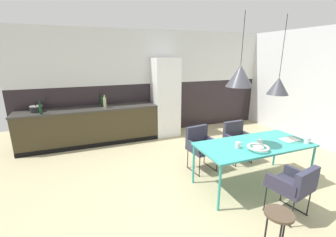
# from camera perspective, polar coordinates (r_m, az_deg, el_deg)

# --- Properties ---
(ground_plane) EXTENTS (8.94, 8.94, 0.00)m
(ground_plane) POSITION_cam_1_polar(r_m,az_deg,el_deg) (4.05, 9.96, -15.98)
(ground_plane) COLOR tan
(back_wall_splashback_dark) EXTENTS (6.88, 0.12, 1.36)m
(back_wall_splashback_dark) POSITION_cam_1_polar(r_m,az_deg,el_deg) (6.36, -3.73, 2.74)
(back_wall_splashback_dark) COLOR black
(back_wall_splashback_dark) RESTS_ON ground
(back_wall_panel_upper) EXTENTS (6.88, 0.12, 1.36)m
(back_wall_panel_upper) POSITION_cam_1_polar(r_m,az_deg,el_deg) (6.20, -3.96, 15.13)
(back_wall_panel_upper) COLOR silver
(back_wall_panel_upper) RESTS_ON back_wall_splashback_dark
(kitchen_counter) EXTENTS (3.20, 0.63, 0.89)m
(kitchen_counter) POSITION_cam_1_polar(r_m,az_deg,el_deg) (5.80, -18.81, -1.81)
(kitchen_counter) COLOR #39311E
(kitchen_counter) RESTS_ON ground
(refrigerator_column) EXTENTS (0.65, 0.60, 2.03)m
(refrigerator_column) POSITION_cam_1_polar(r_m,az_deg,el_deg) (6.03, -0.65, 5.30)
(refrigerator_column) COLOR silver
(refrigerator_column) RESTS_ON ground
(dining_table) EXTENTS (1.86, 0.84, 0.73)m
(dining_table) POSITION_cam_1_polar(r_m,az_deg,el_deg) (3.94, 20.83, -6.51)
(dining_table) COLOR teal
(dining_table) RESTS_ON ground
(armchair_corner_seat) EXTENTS (0.51, 0.49, 0.80)m
(armchair_corner_seat) POSITION_cam_1_polar(r_m,az_deg,el_deg) (4.83, 16.84, -4.40)
(armchair_corner_seat) COLOR #333143
(armchair_corner_seat) RESTS_ON ground
(armchair_near_window) EXTENTS (0.56, 0.55, 0.74)m
(armchair_near_window) POSITION_cam_1_polar(r_m,az_deg,el_deg) (3.49, 29.31, -14.03)
(armchair_near_window) COLOR #333143
(armchair_near_window) RESTS_ON ground
(armchair_by_stool) EXTENTS (0.54, 0.53, 0.81)m
(armchair_by_stool) POSITION_cam_1_polar(r_m,az_deg,el_deg) (4.33, 8.09, -6.06)
(armchair_by_stool) COLOR #333143
(armchair_by_stool) RESTS_ON ground
(fruit_bowl) EXTENTS (0.32, 0.32, 0.07)m
(fruit_bowl) POSITION_cam_1_polar(r_m,az_deg,el_deg) (3.68, 21.72, -6.81)
(fruit_bowl) COLOR silver
(fruit_bowl) RESTS_ON dining_table
(open_book) EXTENTS (0.28, 0.20, 0.02)m
(open_book) POSITION_cam_1_polar(r_m,az_deg,el_deg) (4.34, 28.29, -4.69)
(open_book) COLOR white
(open_book) RESTS_ON dining_table
(mug_short_terracotta) EXTENTS (0.13, 0.09, 0.10)m
(mug_short_terracotta) POSITION_cam_1_polar(r_m,az_deg,el_deg) (4.31, 31.58, -4.67)
(mug_short_terracotta) COLOR white
(mug_short_terracotta) RESTS_ON dining_table
(mug_white_ceramic) EXTENTS (0.12, 0.07, 0.09)m
(mug_white_ceramic) POSITION_cam_1_polar(r_m,az_deg,el_deg) (3.66, 17.11, -6.39)
(mug_white_ceramic) COLOR white
(mug_white_ceramic) RESTS_ON dining_table
(mug_tall_blue) EXTENTS (0.12, 0.08, 0.09)m
(mug_tall_blue) POSITION_cam_1_polar(r_m,az_deg,el_deg) (3.91, 22.04, -5.47)
(mug_tall_blue) COLOR white
(mug_tall_blue) RESTS_ON dining_table
(cooking_pot) EXTENTS (0.26, 0.26, 0.16)m
(cooking_pot) POSITION_cam_1_polar(r_m,az_deg,el_deg) (5.78, -30.20, 2.09)
(cooking_pot) COLOR black
(cooking_pot) RESTS_ON kitchen_counter
(bottle_spice_small) EXTENTS (0.06, 0.06, 0.29)m
(bottle_spice_small) POSITION_cam_1_polar(r_m,az_deg,el_deg) (5.51, -29.40, 2.18)
(bottle_spice_small) COLOR #0F3319
(bottle_spice_small) RESTS_ON kitchen_counter
(bottle_wine_green) EXTENTS (0.07, 0.07, 0.30)m
(bottle_wine_green) POSITION_cam_1_polar(r_m,az_deg,el_deg) (5.62, -15.59, 3.94)
(bottle_wine_green) COLOR tan
(bottle_wine_green) RESTS_ON kitchen_counter
(bottle_oil_tall) EXTENTS (0.07, 0.07, 0.30)m
(bottle_oil_tall) POSITION_cam_1_polar(r_m,az_deg,el_deg) (5.80, -16.30, 4.26)
(bottle_oil_tall) COLOR #0F3319
(bottle_oil_tall) RESTS_ON kitchen_counter
(side_stool) EXTENTS (0.31, 0.31, 0.49)m
(side_stool) POSITION_cam_1_polar(r_m,az_deg,el_deg) (2.90, 26.06, -21.37)
(side_stool) COLOR #4C3D2D
(side_stool) RESTS_ON ground
(pendant_lamp_over_table_near) EXTENTS (0.39, 0.39, 1.02)m
(pendant_lamp_over_table_near) POSITION_cam_1_polar(r_m,az_deg,el_deg) (3.47, 17.60, 10.16)
(pendant_lamp_over_table_near) COLOR black
(pendant_lamp_over_table_far) EXTENTS (0.33, 0.33, 1.18)m
(pendant_lamp_over_table_far) POSITION_cam_1_polar(r_m,az_deg,el_deg) (3.99, 25.94, 7.38)
(pendant_lamp_over_table_far) COLOR black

